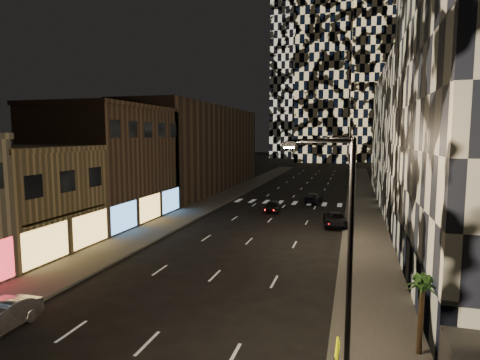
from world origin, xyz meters
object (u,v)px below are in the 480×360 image
Objects in this scene: streetlight_far at (350,182)px; car_dark_oncoming at (314,198)px; car_dark_rightlane at (335,220)px; streetlight_near at (343,247)px; car_dark_midlane at (273,207)px; palm_tree at (422,289)px.

streetlight_far reaches higher than car_dark_oncoming.
streetlight_far is at bearing -84.54° from car_dark_rightlane.
streetlight_near is 1.00× the size of streetlight_far.
car_dark_midlane is at bearing 105.32° from streetlight_near.
car_dark_midlane reaches higher than car_dark_oncoming.
streetlight_far reaches higher than palm_tree.
palm_tree reaches higher than car_dark_midlane.
car_dark_oncoming is 38.56m from palm_tree.
car_dark_oncoming is at bearing 102.04° from palm_tree.
streetlight_near is at bearing 101.72° from car_dark_oncoming.
car_dark_midlane is at bearing 125.21° from streetlight_far.
streetlight_near reaches higher than car_dark_midlane.
streetlight_far is 8.55m from car_dark_rightlane.
streetlight_far is at bearing 100.57° from palm_tree.
streetlight_near reaches higher than palm_tree.
streetlight_near is 1.91× the size of car_dark_oncoming.
palm_tree is at bearing -84.78° from car_dark_rightlane.
palm_tree is (12.10, -29.55, 2.27)m from car_dark_midlane.
streetlight_near and streetlight_far have the same top height.
car_dark_rightlane is (7.60, -5.66, -0.01)m from car_dark_midlane.
streetlight_near is at bearing -135.00° from palm_tree.
car_dark_rightlane is (-1.35, 7.03, -4.67)m from streetlight_far.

